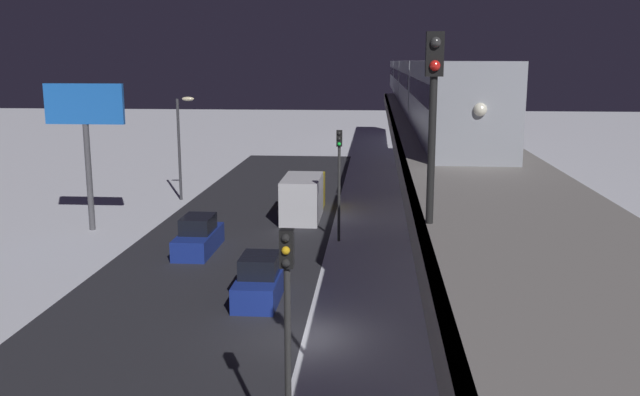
{
  "coord_description": "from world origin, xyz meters",
  "views": [
    {
      "loc": [
        -2.85,
        24.04,
        10.23
      ],
      "look_at": [
        0.75,
        -20.28,
        1.26
      ],
      "focal_mm": 38.35,
      "sensor_mm": 36.0,
      "label": 1
    }
  ],
  "objects_px": {
    "delivery_van": "(304,196)",
    "traffic_light_mid": "(339,169)",
    "subway_train": "(416,80)",
    "traffic_light_near": "(287,320)",
    "sedan_blue": "(260,281)",
    "sedan_blue_2": "(198,237)",
    "rail_signal": "(433,95)",
    "commercial_billboard": "(85,119)"
  },
  "relations": [
    {
      "from": "rail_signal",
      "to": "sedan_blue",
      "type": "distance_m",
      "value": 17.38
    },
    {
      "from": "sedan_blue_2",
      "to": "traffic_light_near",
      "type": "relative_size",
      "value": 0.74
    },
    {
      "from": "subway_train",
      "to": "traffic_light_near",
      "type": "distance_m",
      "value": 44.85
    },
    {
      "from": "traffic_light_near",
      "to": "rail_signal",
      "type": "bearing_deg",
      "value": 166.0
    },
    {
      "from": "subway_train",
      "to": "sedan_blue_2",
      "type": "relative_size",
      "value": 15.64
    },
    {
      "from": "sedan_blue",
      "to": "delivery_van",
      "type": "relative_size",
      "value": 0.58
    },
    {
      "from": "subway_train",
      "to": "traffic_light_near",
      "type": "bearing_deg",
      "value": 83.08
    },
    {
      "from": "traffic_light_mid",
      "to": "sedan_blue_2",
      "type": "bearing_deg",
      "value": 20.25
    },
    {
      "from": "sedan_blue_2",
      "to": "delivery_van",
      "type": "xyz_separation_m",
      "value": [
        -4.8,
        -9.13,
        0.55
      ]
    },
    {
      "from": "delivery_van",
      "to": "traffic_light_mid",
      "type": "distance_m",
      "value": 7.47
    },
    {
      "from": "traffic_light_near",
      "to": "commercial_billboard",
      "type": "bearing_deg",
      "value": -57.97
    },
    {
      "from": "delivery_van",
      "to": "rail_signal",
      "type": "bearing_deg",
      "value": 101.07
    },
    {
      "from": "subway_train",
      "to": "rail_signal",
      "type": "xyz_separation_m",
      "value": [
        2.19,
        45.11,
        0.95
      ]
    },
    {
      "from": "subway_train",
      "to": "sedan_blue",
      "type": "bearing_deg",
      "value": 75.22
    },
    {
      "from": "rail_signal",
      "to": "sedan_blue_2",
      "type": "xyz_separation_m",
      "value": [
        10.69,
        -20.96,
        -8.73
      ]
    },
    {
      "from": "delivery_van",
      "to": "traffic_light_mid",
      "type": "bearing_deg",
      "value": 113.01
    },
    {
      "from": "subway_train",
      "to": "commercial_billboard",
      "type": "bearing_deg",
      "value": 43.92
    },
    {
      "from": "sedan_blue_2",
      "to": "traffic_light_mid",
      "type": "bearing_deg",
      "value": -159.75
    },
    {
      "from": "sedan_blue",
      "to": "traffic_light_near",
      "type": "height_order",
      "value": "traffic_light_near"
    },
    {
      "from": "sedan_blue",
      "to": "commercial_billboard",
      "type": "xyz_separation_m",
      "value": [
        12.38,
        -11.47,
        6.03
      ]
    },
    {
      "from": "commercial_billboard",
      "to": "sedan_blue_2",
      "type": "bearing_deg",
      "value": 151.31
    },
    {
      "from": "rail_signal",
      "to": "commercial_billboard",
      "type": "height_order",
      "value": "rail_signal"
    },
    {
      "from": "subway_train",
      "to": "rail_signal",
      "type": "relative_size",
      "value": 18.52
    },
    {
      "from": "sedan_blue",
      "to": "traffic_light_mid",
      "type": "distance_m",
      "value": 10.94
    },
    {
      "from": "sedan_blue",
      "to": "sedan_blue_2",
      "type": "distance_m",
      "value": 8.56
    },
    {
      "from": "traffic_light_mid",
      "to": "commercial_billboard",
      "type": "xyz_separation_m",
      "value": [
        15.28,
        -1.49,
        2.63
      ]
    },
    {
      "from": "sedan_blue",
      "to": "commercial_billboard",
      "type": "bearing_deg",
      "value": 137.17
    },
    {
      "from": "subway_train",
      "to": "traffic_light_mid",
      "type": "distance_m",
      "value": 22.48
    },
    {
      "from": "subway_train",
      "to": "sedan_blue_2",
      "type": "bearing_deg",
      "value": 61.93
    },
    {
      "from": "traffic_light_mid",
      "to": "traffic_light_near",
      "type": "bearing_deg",
      "value": 90.0
    },
    {
      "from": "subway_train",
      "to": "traffic_light_near",
      "type": "height_order",
      "value": "subway_train"
    },
    {
      "from": "sedan_blue_2",
      "to": "traffic_light_mid",
      "type": "height_order",
      "value": "traffic_light_mid"
    },
    {
      "from": "rail_signal",
      "to": "sedan_blue_2",
      "type": "relative_size",
      "value": 0.84
    },
    {
      "from": "rail_signal",
      "to": "commercial_billboard",
      "type": "distance_m",
      "value": 31.37
    },
    {
      "from": "rail_signal",
      "to": "traffic_light_near",
      "type": "xyz_separation_m",
      "value": [
        3.19,
        -0.79,
        -5.33
      ]
    },
    {
      "from": "subway_train",
      "to": "delivery_van",
      "type": "bearing_deg",
      "value": 61.73
    },
    {
      "from": "rail_signal",
      "to": "delivery_van",
      "type": "xyz_separation_m",
      "value": [
        5.89,
        -30.08,
        -8.18
      ]
    },
    {
      "from": "subway_train",
      "to": "sedan_blue",
      "type": "distance_m",
      "value": 33.36
    },
    {
      "from": "subway_train",
      "to": "traffic_light_mid",
      "type": "relative_size",
      "value": 11.57
    },
    {
      "from": "sedan_blue",
      "to": "sedan_blue_2",
      "type": "xyz_separation_m",
      "value": [
        4.6,
        -7.22,
        0.0
      ]
    },
    {
      "from": "delivery_van",
      "to": "traffic_light_near",
      "type": "height_order",
      "value": "traffic_light_near"
    },
    {
      "from": "sedan_blue_2",
      "to": "commercial_billboard",
      "type": "distance_m",
      "value": 10.72
    }
  ]
}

